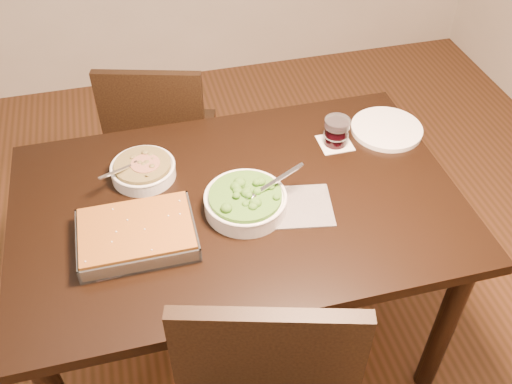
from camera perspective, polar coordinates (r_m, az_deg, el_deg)
The scene contains 11 objects.
ground at distance 2.38m, azimuth -1.45°, elevation -13.87°, with size 4.00×4.00×0.00m, color #422812.
table at distance 1.86m, azimuth -1.81°, elevation -2.90°, with size 1.40×0.90×0.75m.
magazine_a at distance 1.70m, azimuth -11.41°, elevation -4.77°, with size 0.29×0.21×0.01m, color #A22E47.
magazine_b at distance 1.77m, azimuth 3.41°, elevation -1.48°, with size 0.26×0.19×0.00m, color #24252B.
coaster at distance 2.03m, azimuth 7.90°, elevation 4.87°, with size 0.11×0.11×0.00m, color white.
stew_bowl at distance 1.89m, azimuth -11.22°, elevation 2.24°, with size 0.21×0.21×0.08m.
broccoli_bowl at distance 1.74m, azimuth -1.06°, elevation -0.91°, with size 0.29×0.26×0.10m.
baking_dish at distance 1.69m, azimuth -11.83°, elevation -4.18°, with size 0.34×0.25×0.06m.
wine_tumbler at distance 1.99m, azimuth 8.05°, elevation 6.06°, with size 0.09×0.09×0.10m.
dinner_plate at distance 2.11m, azimuth 12.93°, elevation 6.16°, with size 0.25×0.25×0.02m, color white.
chair_far at distance 2.49m, azimuth -9.43°, elevation 5.42°, with size 0.51×0.51×0.88m.
Camera 1 is at (-0.26, -1.26, 2.00)m, focal length 40.00 mm.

